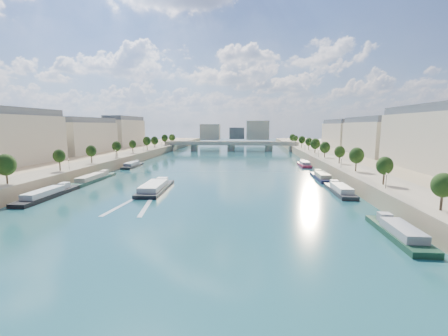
# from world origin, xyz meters

# --- Properties ---
(ground) EXTENTS (700.00, 700.00, 0.00)m
(ground) POSITION_xyz_m (0.00, 100.00, 0.00)
(ground) COLOR #0D2E3D
(ground) RESTS_ON ground
(quay_left) EXTENTS (44.00, 520.00, 5.00)m
(quay_left) POSITION_xyz_m (-72.00, 100.00, 2.50)
(quay_left) COLOR #9E8460
(quay_left) RESTS_ON ground
(quay_right) EXTENTS (44.00, 520.00, 5.00)m
(quay_right) POSITION_xyz_m (72.00, 100.00, 2.50)
(quay_right) COLOR #9E8460
(quay_right) RESTS_ON ground
(pave_left) EXTENTS (14.00, 520.00, 0.10)m
(pave_left) POSITION_xyz_m (-57.00, 100.00, 5.05)
(pave_left) COLOR gray
(pave_left) RESTS_ON quay_left
(pave_right) EXTENTS (14.00, 520.00, 0.10)m
(pave_right) POSITION_xyz_m (57.00, 100.00, 5.05)
(pave_right) COLOR gray
(pave_right) RESTS_ON quay_right
(trees_left) EXTENTS (4.80, 268.80, 8.26)m
(trees_left) POSITION_xyz_m (-55.00, 102.00, 10.48)
(trees_left) COLOR #382B1E
(trees_left) RESTS_ON ground
(trees_right) EXTENTS (4.80, 268.80, 8.26)m
(trees_right) POSITION_xyz_m (55.00, 110.00, 10.48)
(trees_right) COLOR #382B1E
(trees_right) RESTS_ON ground
(lamps_left) EXTENTS (0.36, 200.36, 4.28)m
(lamps_left) POSITION_xyz_m (-52.50, 90.00, 7.78)
(lamps_left) COLOR black
(lamps_left) RESTS_ON ground
(lamps_right) EXTENTS (0.36, 200.36, 4.28)m
(lamps_right) POSITION_xyz_m (52.50, 105.00, 7.78)
(lamps_right) COLOR black
(lamps_right) RESTS_ON ground
(buildings_left) EXTENTS (16.00, 226.00, 23.20)m
(buildings_left) POSITION_xyz_m (-85.00, 112.00, 16.45)
(buildings_left) COLOR #C5B398
(buildings_left) RESTS_ON ground
(buildings_right) EXTENTS (16.00, 226.00, 23.20)m
(buildings_right) POSITION_xyz_m (85.00, 112.00, 16.45)
(buildings_right) COLOR #C5B398
(buildings_right) RESTS_ON ground
(skyline) EXTENTS (79.00, 42.00, 22.00)m
(skyline) POSITION_xyz_m (3.19, 319.52, 14.66)
(skyline) COLOR #C5B398
(skyline) RESTS_ON ground
(bridge) EXTENTS (112.00, 12.00, 8.15)m
(bridge) POSITION_xyz_m (0.00, 218.30, 5.08)
(bridge) COLOR #C1B79E
(bridge) RESTS_ON ground
(tour_barge) EXTENTS (8.54, 25.99, 3.63)m
(tour_barge) POSITION_xyz_m (-15.69, 59.51, 0.93)
(tour_barge) COLOR black
(tour_barge) RESTS_ON ground
(wake) EXTENTS (10.75, 26.02, 0.04)m
(wake) POSITION_xyz_m (-15.69, 42.86, 0.02)
(wake) COLOR silver
(wake) RESTS_ON ground
(moored_barges_left) EXTENTS (5.00, 161.79, 3.60)m
(moored_barges_left) POSITION_xyz_m (-45.50, 43.53, 0.84)
(moored_barges_left) COLOR #181734
(moored_barges_left) RESTS_ON ground
(moored_barges_right) EXTENTS (5.00, 159.40, 3.60)m
(moored_barges_right) POSITION_xyz_m (45.50, 54.34, 0.84)
(moored_barges_right) COLOR black
(moored_barges_right) RESTS_ON ground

